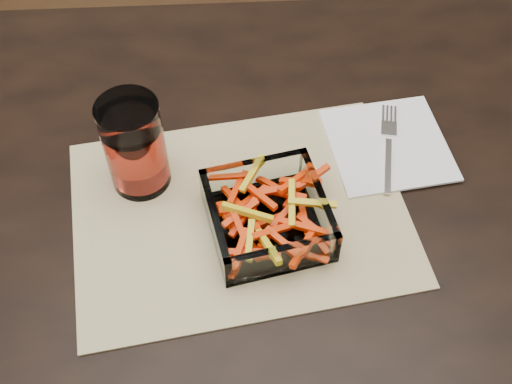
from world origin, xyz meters
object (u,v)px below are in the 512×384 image
dining_table (325,237)px  tumbler (135,148)px  glass_bowl (268,217)px  fork (389,144)px

dining_table → tumbler: bearing=168.0°
glass_bowl → dining_table: bearing=22.1°
glass_bowl → fork: 0.23m
dining_table → fork: bearing=44.8°
fork → dining_table: bearing=-124.1°
dining_table → fork: 0.17m
tumbler → fork: tumbler is taller
tumbler → dining_table: bearing=-12.0°
dining_table → fork: (0.10, 0.10, 0.10)m
dining_table → glass_bowl: (-0.09, -0.04, 0.11)m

